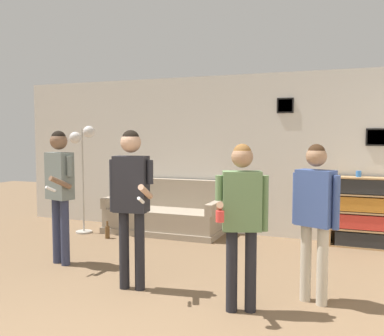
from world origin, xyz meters
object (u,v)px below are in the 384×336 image
(floor_lamp, at_px, (82,150))
(bottle_on_floor, at_px, (107,232))
(bookshelf, at_px, (361,212))
(person_watcher_holding_cup, at_px, (242,210))
(person_player_foreground_left, at_px, (59,182))
(person_player_foreground_center, at_px, (131,191))
(person_spectator_near_bookshelf, at_px, (315,207))
(couch, at_px, (164,216))
(drinking_cup, at_px, (359,174))

(floor_lamp, xyz_separation_m, bottle_on_floor, (0.60, -0.20, -1.33))
(bookshelf, distance_m, person_watcher_holding_cup, 3.18)
(bottle_on_floor, bearing_deg, person_player_foreground_left, -82.29)
(person_player_foreground_center, bearing_deg, person_spectator_near_bookshelf, 9.46)
(couch, bearing_deg, person_spectator_near_bookshelf, -40.19)
(bottle_on_floor, xyz_separation_m, drinking_cup, (3.81, 0.91, 1.00))
(floor_lamp, bearing_deg, person_player_foreground_center, -44.83)
(floor_lamp, xyz_separation_m, person_spectator_near_bookshelf, (4.01, -1.79, -0.47))
(couch, distance_m, bookshelf, 3.19)
(person_player_foreground_center, bearing_deg, person_player_foreground_left, 160.11)
(person_player_foreground_center, distance_m, drinking_cup, 3.63)
(bottle_on_floor, bearing_deg, floor_lamp, 161.23)
(drinking_cup, bearing_deg, bookshelf, 0.21)
(couch, xyz_separation_m, person_spectator_near_bookshelf, (2.71, -2.29, 0.68))
(person_watcher_holding_cup, xyz_separation_m, person_spectator_near_bookshelf, (0.63, 0.47, -0.01))
(couch, bearing_deg, person_watcher_holding_cup, -52.96)
(floor_lamp, xyz_separation_m, person_player_foreground_center, (2.11, -2.10, -0.36))
(drinking_cup, bearing_deg, person_spectator_near_bookshelf, -99.28)
(floor_lamp, height_order, person_spectator_near_bookshelf, floor_lamp)
(floor_lamp, distance_m, drinking_cup, 4.48)
(bookshelf, distance_m, drinking_cup, 0.58)
(bookshelf, xyz_separation_m, floor_lamp, (-4.46, -0.70, 0.91))
(couch, bearing_deg, bottle_on_floor, -134.16)
(drinking_cup, bearing_deg, floor_lamp, -170.97)
(person_player_foreground_center, height_order, person_spectator_near_bookshelf, person_player_foreground_center)
(floor_lamp, height_order, person_watcher_holding_cup, floor_lamp)
(person_player_foreground_center, bearing_deg, floor_lamp, 135.17)
(person_watcher_holding_cup, bearing_deg, person_player_foreground_left, 166.22)
(couch, height_order, person_spectator_near_bookshelf, person_spectator_near_bookshelf)
(person_spectator_near_bookshelf, xyz_separation_m, drinking_cup, (0.41, 2.49, 0.13))
(floor_lamp, height_order, person_player_foreground_left, floor_lamp)
(person_player_foreground_left, bearing_deg, person_watcher_holding_cup, -13.78)
(couch, bearing_deg, bookshelf, 3.50)
(floor_lamp, relative_size, person_watcher_holding_cup, 1.15)
(couch, height_order, bookshelf, bookshelf)
(person_watcher_holding_cup, bearing_deg, drinking_cup, 70.75)
(person_watcher_holding_cup, bearing_deg, person_player_foreground_center, 172.93)
(person_player_foreground_left, height_order, bottle_on_floor, person_player_foreground_left)
(couch, distance_m, person_spectator_near_bookshelf, 3.62)
(person_player_foreground_left, bearing_deg, bookshelf, 32.36)
(couch, distance_m, person_watcher_holding_cup, 3.53)
(person_player_foreground_left, xyz_separation_m, person_watcher_holding_cup, (2.59, -0.63, -0.10))
(person_player_foreground_center, height_order, bottle_on_floor, person_player_foreground_center)
(floor_lamp, relative_size, person_spectator_near_bookshelf, 1.15)
(couch, relative_size, person_spectator_near_bookshelf, 1.26)
(person_player_foreground_center, relative_size, bottle_on_floor, 6.09)
(person_spectator_near_bookshelf, distance_m, drinking_cup, 2.52)
(person_player_foreground_center, relative_size, person_spectator_near_bookshelf, 1.09)
(person_player_foreground_center, xyz_separation_m, person_spectator_near_bookshelf, (1.89, 0.32, -0.11))
(bookshelf, xyz_separation_m, person_spectator_near_bookshelf, (-0.46, -2.49, 0.44))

